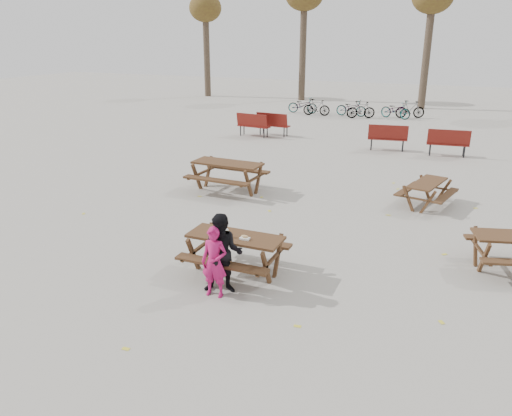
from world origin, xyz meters
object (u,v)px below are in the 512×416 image
at_px(main_picnic_table, 235,245).
at_px(soda_bottle, 227,234).
at_px(child, 214,262).
at_px(adult, 223,254).
at_px(food_tray, 245,239).
at_px(picnic_table_north, 228,177).
at_px(picnic_table_far, 426,194).

height_order(main_picnic_table, soda_bottle, soda_bottle).
distance_m(main_picnic_table, child, 0.93).
height_order(soda_bottle, adult, adult).
bearing_deg(soda_bottle, food_tray, 5.48).
relative_size(picnic_table_north, picnic_table_far, 1.31).
relative_size(food_tray, picnic_table_north, 0.09).
relative_size(food_tray, adult, 0.12).
bearing_deg(main_picnic_table, picnic_table_north, 117.71).
distance_m(soda_bottle, adult, 0.66).
distance_m(main_picnic_table, picnic_table_far, 6.31).
relative_size(adult, picnic_table_far, 0.95).
bearing_deg(main_picnic_table, adult, -81.46).
height_order(child, adult, adult).
bearing_deg(picnic_table_north, food_tray, -58.12).
distance_m(main_picnic_table, picnic_table_north, 5.27).
height_order(food_tray, picnic_table_far, food_tray).
xyz_separation_m(food_tray, child, (-0.21, -0.83, -0.15)).
height_order(food_tray, soda_bottle, soda_bottle).
xyz_separation_m(child, picnic_table_far, (2.95, 6.48, -0.31)).
xyz_separation_m(adult, picnic_table_north, (-2.56, 5.41, -0.30)).
relative_size(soda_bottle, picnic_table_north, 0.08).
bearing_deg(picnic_table_far, food_tray, 167.72).
distance_m(adult, picnic_table_north, 5.99).
xyz_separation_m(main_picnic_table, child, (0.04, -0.93, 0.05)).
bearing_deg(picnic_table_north, adult, -62.24).
distance_m(main_picnic_table, food_tray, 0.33).
bearing_deg(child, picnic_table_far, 60.78).
relative_size(child, picnic_table_far, 0.83).
height_order(soda_bottle, child, child).
bearing_deg(adult, picnic_table_far, 46.73).
bearing_deg(picnic_table_far, picnic_table_north, 112.91).
bearing_deg(child, soda_bottle, 95.12).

